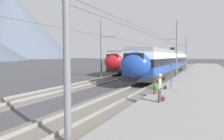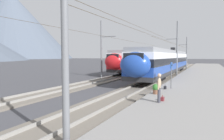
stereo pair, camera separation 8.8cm
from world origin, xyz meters
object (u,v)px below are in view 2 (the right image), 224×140
at_px(catenary_mast_far_side, 102,48).
at_px(train_far_track, 141,60).
at_px(passenger_walking, 159,86).
at_px(handbag_near_sign, 165,88).
at_px(catenary_mast_east, 186,53).
at_px(platform_sign, 171,69).
at_px(handbag_beside_passenger, 162,99).
at_px(catenary_mast_mid, 176,48).
at_px(train_near_platform, 167,61).
at_px(potted_plant_platform_edge, 156,88).
at_px(catenary_mast_west, 62,25).

bearing_deg(catenary_mast_far_side, train_far_track, -8.62).
bearing_deg(passenger_walking, handbag_near_sign, 6.58).
bearing_deg(catenary_mast_east, catenary_mast_far_side, 157.13).
height_order(platform_sign, handbag_beside_passenger, platform_sign).
height_order(catenary_mast_far_side, platform_sign, catenary_mast_far_side).
relative_size(platform_sign, handbag_beside_passenger, 6.15).
bearing_deg(catenary_mast_mid, handbag_beside_passenger, -174.50).
height_order(passenger_walking, handbag_near_sign, passenger_walking).
bearing_deg(train_near_platform, handbag_near_sign, -170.70).
bearing_deg(catenary_mast_east, potted_plant_platform_edge, -178.18).
height_order(catenary_mast_east, platform_sign, catenary_mast_east).
relative_size(train_far_track, handbag_near_sign, 76.08).
xyz_separation_m(catenary_mast_west, handbag_near_sign, (11.46, -1.23, -3.57)).
bearing_deg(catenary_mast_far_side, potted_plant_platform_edge, -138.20).
height_order(handbag_beside_passenger, potted_plant_platform_edge, potted_plant_platform_edge).
relative_size(handbag_beside_passenger, handbag_near_sign, 1.00).
xyz_separation_m(catenary_mast_far_side, passenger_walking, (-14.03, -10.99, -2.85)).
xyz_separation_m(catenary_mast_mid, handbag_beside_passenger, (-19.77, -1.90, -3.74)).
relative_size(catenary_mast_east, platform_sign, 23.06).
relative_size(train_near_platform, platform_sign, 15.37).
relative_size(catenary_mast_mid, handbag_near_sign, 141.34).
bearing_deg(catenary_mast_west, potted_plant_platform_edge, -6.62).
bearing_deg(catenary_mast_mid, train_near_platform, 59.33).
bearing_deg(potted_plant_platform_edge, catenary_mast_far_side, 41.80).
distance_m(train_far_track, catenary_mast_far_side, 12.76).
xyz_separation_m(passenger_walking, potted_plant_platform_edge, (2.59, 0.77, -0.55)).
distance_m(catenary_mast_far_side, handbag_near_sign, 14.23).
height_order(train_near_platform, potted_plant_platform_edge, train_near_platform).
bearing_deg(handbag_beside_passenger, handbag_near_sign, 8.56).
height_order(platform_sign, potted_plant_platform_edge, platform_sign).
xyz_separation_m(handbag_beside_passenger, handbag_near_sign, (4.51, 0.68, 0.00)).
bearing_deg(potted_plant_platform_edge, catenary_mast_west, 173.38).
bearing_deg(potted_plant_platform_edge, platform_sign, -10.89).
bearing_deg(potted_plant_platform_edge, train_far_track, 19.22).
bearing_deg(potted_plant_platform_edge, passenger_walking, -163.52).
bearing_deg(passenger_walking, handbag_beside_passenger, -10.22).
xyz_separation_m(train_far_track, handbag_beside_passenger, (-25.97, -9.20, -1.75)).
bearing_deg(catenary_mast_far_side, handbag_beside_passenger, -140.58).
bearing_deg(catenary_mast_mid, passenger_walking, -174.92).
bearing_deg(train_near_platform, train_far_track, 47.64).
bearing_deg(platform_sign, catenary_mast_west, 172.31).
relative_size(catenary_mast_west, handbag_beside_passenger, 141.86).
distance_m(train_near_platform, handbag_beside_passenger, 20.94).
xyz_separation_m(train_near_platform, handbag_near_sign, (-16.09, -2.63, -1.76)).
distance_m(platform_sign, handbag_near_sign, 1.61).
bearing_deg(train_far_track, platform_sign, -156.95).
bearing_deg(catenary_mast_west, handbag_beside_passenger, -15.35).
height_order(train_far_track, handbag_near_sign, train_far_track).
height_order(catenary_mast_west, handbag_beside_passenger, catenary_mast_west).
bearing_deg(handbag_beside_passenger, catenary_mast_mid, 5.50).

